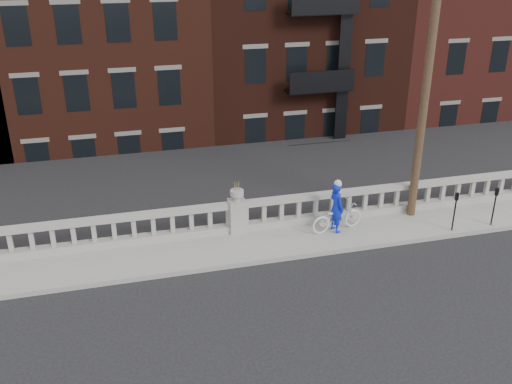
% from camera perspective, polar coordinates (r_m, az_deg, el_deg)
% --- Properties ---
extents(ground, '(120.00, 120.00, 0.00)m').
position_cam_1_polar(ground, '(15.82, 1.46, -10.81)').
color(ground, black).
rests_on(ground, ground).
extents(sidewalk, '(32.00, 2.20, 0.15)m').
position_cam_1_polar(sidewalk, '(18.24, -1.18, -5.43)').
color(sidewalk, gray).
rests_on(sidewalk, ground).
extents(balustrade, '(28.00, 0.34, 1.03)m').
position_cam_1_polar(balustrade, '(18.80, -1.89, -2.55)').
color(balustrade, gray).
rests_on(balustrade, sidewalk).
extents(planter_pedestal, '(0.55, 0.55, 1.76)m').
position_cam_1_polar(planter_pedestal, '(18.71, -1.90, -2.03)').
color(planter_pedestal, gray).
rests_on(planter_pedestal, sidewalk).
extents(lower_level, '(80.00, 44.00, 20.80)m').
position_cam_1_polar(lower_level, '(36.34, -8.09, 13.53)').
color(lower_level, '#605E59').
rests_on(lower_level, ground).
extents(utility_pole, '(1.60, 0.28, 10.00)m').
position_cam_1_polar(utility_pole, '(19.26, 16.83, 11.60)').
color(utility_pole, '#422D1E').
rests_on(utility_pole, sidewalk).
extents(parking_meter_a, '(0.10, 0.09, 1.36)m').
position_cam_1_polar(parking_meter_a, '(19.78, 19.30, -1.44)').
color(parking_meter_a, black).
rests_on(parking_meter_a, sidewalk).
extents(parking_meter_b, '(0.10, 0.09, 1.36)m').
position_cam_1_polar(parking_meter_b, '(20.62, 22.78, -0.95)').
color(parking_meter_b, black).
rests_on(parking_meter_b, sidewalk).
extents(bicycle, '(1.95, 0.97, 0.98)m').
position_cam_1_polar(bicycle, '(19.03, 8.11, -2.46)').
color(bicycle, silver).
rests_on(bicycle, sidewalk).
extents(cyclist, '(0.54, 0.70, 1.71)m').
position_cam_1_polar(cyclist, '(18.82, 8.04, -1.52)').
color(cyclist, '#0E21D2').
rests_on(cyclist, sidewalk).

